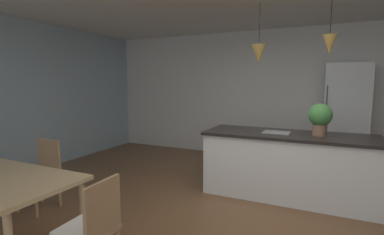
# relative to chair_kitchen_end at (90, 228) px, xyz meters

# --- Properties ---
(ground_plane) EXTENTS (10.00, 8.40, 0.04)m
(ground_plane) POSITION_rel_chair_kitchen_end_xyz_m (0.88, 1.35, -0.49)
(ground_plane) COLOR brown
(wall_back_kitchen) EXTENTS (10.00, 0.12, 2.70)m
(wall_back_kitchen) POSITION_rel_chair_kitchen_end_xyz_m (0.88, 4.61, 0.88)
(wall_back_kitchen) COLOR silver
(wall_back_kitchen) RESTS_ON ground_plane
(window_wall_left_glazing) EXTENTS (0.06, 8.40, 2.70)m
(window_wall_left_glazing) POSITION_rel_chair_kitchen_end_xyz_m (-3.18, 1.35, 0.88)
(window_wall_left_glazing) COLOR #9EB7C6
(window_wall_left_glazing) RESTS_ON ground_plane
(chair_kitchen_end) EXTENTS (0.42, 0.42, 0.87)m
(chair_kitchen_end) POSITION_rel_chair_kitchen_end_xyz_m (0.00, 0.00, 0.00)
(chair_kitchen_end) COLOR #A87F56
(chair_kitchen_end) RESTS_ON ground_plane
(chair_far_left) EXTENTS (0.41, 0.41, 0.87)m
(chair_far_left) POSITION_rel_chair_kitchen_end_xyz_m (-1.62, 0.80, 0.00)
(chair_far_left) COLOR #A87F56
(chair_far_left) RESTS_ON ground_plane
(kitchen_island) EXTENTS (2.30, 0.85, 0.91)m
(kitchen_island) POSITION_rel_chair_kitchen_end_xyz_m (1.17, 2.53, -0.01)
(kitchen_island) COLOR white
(kitchen_island) RESTS_ON ground_plane
(refrigerator) EXTENTS (0.72, 0.67, 1.94)m
(refrigerator) POSITION_rel_chair_kitchen_end_xyz_m (1.95, 4.21, 0.50)
(refrigerator) COLOR silver
(refrigerator) RESTS_ON ground_plane
(pendant_over_island_main) EXTENTS (0.20, 0.20, 0.83)m
(pendant_over_island_main) POSITION_rel_chair_kitchen_end_xyz_m (0.73, 2.53, 1.53)
(pendant_over_island_main) COLOR black
(pendant_over_island_aux) EXTENTS (0.18, 0.18, 0.74)m
(pendant_over_island_aux) POSITION_rel_chair_kitchen_end_xyz_m (1.62, 2.53, 1.61)
(pendant_over_island_aux) COLOR black
(potted_plant_on_island) EXTENTS (0.30, 0.30, 0.43)m
(potted_plant_on_island) POSITION_rel_chair_kitchen_end_xyz_m (1.56, 2.53, 0.67)
(potted_plant_on_island) COLOR #8C664C
(potted_plant_on_island) RESTS_ON kitchen_island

